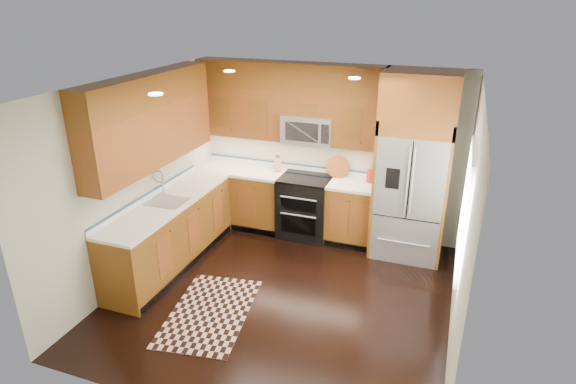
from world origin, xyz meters
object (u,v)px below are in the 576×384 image
(refrigerator, at_px, (413,168))
(utensil_crock, at_px, (371,173))
(range, at_px, (305,207))
(knife_block, at_px, (278,164))
(rug, at_px, (210,312))

(refrigerator, relative_size, utensil_crock, 6.82)
(range, bearing_deg, refrigerator, -1.40)
(refrigerator, relative_size, knife_block, 10.15)
(range, distance_m, rug, 2.38)
(refrigerator, distance_m, knife_block, 2.09)
(refrigerator, distance_m, utensil_crock, 0.68)
(utensil_crock, bearing_deg, rug, -119.12)
(range, relative_size, refrigerator, 0.36)
(rug, xyz_separation_m, utensil_crock, (1.37, 2.47, 1.07))
(knife_block, height_order, utensil_crock, utensil_crock)
(range, bearing_deg, knife_block, 161.82)
(range, xyz_separation_m, refrigerator, (1.55, -0.04, 0.83))
(knife_block, bearing_deg, rug, -87.99)
(range, height_order, knife_block, knife_block)
(range, distance_m, knife_block, 0.79)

